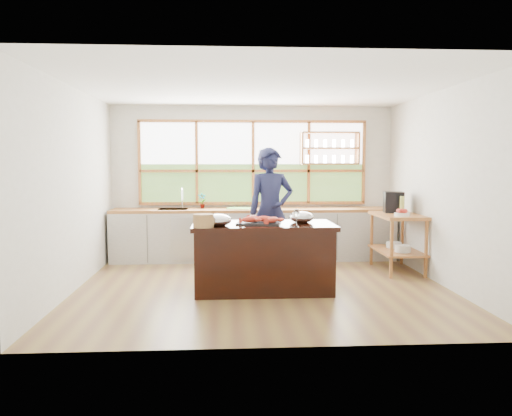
{
  "coord_description": "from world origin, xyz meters",
  "views": [
    {
      "loc": [
        -0.49,
        -6.68,
        1.7
      ],
      "look_at": [
        -0.07,
        0.15,
        1.07
      ],
      "focal_mm": 35.0,
      "sensor_mm": 36.0,
      "label": 1
    }
  ],
  "objects": [
    {
      "name": "ground_plane",
      "position": [
        0.0,
        0.0,
        0.0
      ],
      "size": [
        5.0,
        5.0,
        0.0
      ],
      "primitive_type": "plane",
      "color": "olive"
    },
    {
      "name": "wicker_basket",
      "position": [
        -0.77,
        -0.54,
        0.98
      ],
      "size": [
        0.26,
        0.26,
        0.16
      ],
      "primitive_type": "cylinder",
      "color": "#A17644",
      "rests_on": "island"
    },
    {
      "name": "right_shelf_unit",
      "position": [
        2.19,
        0.89,
        0.6
      ],
      "size": [
        0.62,
        1.1,
        0.9
      ],
      "color": "#9D4C28",
      "rests_on": "ground_plane"
    },
    {
      "name": "fruit_bowl",
      "position": [
        2.14,
        0.58,
        0.94
      ],
      "size": [
        0.23,
        0.23,
        0.11
      ],
      "color": "silver",
      "rests_on": "right_shelf_unit"
    },
    {
      "name": "lobster_pile",
      "position": [
        -0.04,
        -0.22,
        0.96
      ],
      "size": [
        0.52,
        0.44,
        0.08
      ],
      "color": "red",
      "rests_on": "slate_board"
    },
    {
      "name": "espresso_machine",
      "position": [
        2.19,
        1.12,
        1.07
      ],
      "size": [
        0.35,
        0.36,
        0.33
      ],
      "primitive_type": "cube",
      "rotation": [
        0.0,
        0.0,
        -0.19
      ],
      "color": "black",
      "rests_on": "right_shelf_unit"
    },
    {
      "name": "mixing_bowl_left",
      "position": [
        -0.58,
        -0.38,
        0.97
      ],
      "size": [
        0.33,
        0.33,
        0.16
      ],
      "primitive_type": "ellipsoid",
      "color": "#B0B1B6",
      "rests_on": "island"
    },
    {
      "name": "parchment_roll",
      "position": [
        -0.74,
        -0.02,
        0.94
      ],
      "size": [
        0.23,
        0.3,
        0.08
      ],
      "primitive_type": "cylinder",
      "rotation": [
        1.57,
        0.0,
        0.57
      ],
      "color": "white",
      "rests_on": "island"
    },
    {
      "name": "cutting_board",
      "position": [
        -0.26,
        1.94,
        0.91
      ],
      "size": [
        0.46,
        0.39,
        0.01
      ],
      "primitive_type": "cube",
      "rotation": [
        0.0,
        0.0,
        -0.24
      ],
      "color": "#6ED14E",
      "rests_on": "back_counter"
    },
    {
      "name": "potted_plant",
      "position": [
        -0.9,
        2.0,
        1.04
      ],
      "size": [
        0.16,
        0.13,
        0.27
      ],
      "primitive_type": "imported",
      "rotation": [
        0.0,
        0.0,
        0.26
      ],
      "color": "slate",
      "rests_on": "back_counter"
    },
    {
      "name": "slate_board",
      "position": [
        -0.07,
        -0.22,
        0.91
      ],
      "size": [
        0.6,
        0.48,
        0.02
      ],
      "primitive_type": "cube",
      "rotation": [
        0.0,
        0.0,
        -0.15
      ],
      "color": "black",
      "rests_on": "island"
    },
    {
      "name": "island",
      "position": [
        0.0,
        -0.2,
        0.45
      ],
      "size": [
        1.85,
        0.9,
        0.9
      ],
      "color": "black",
      "rests_on": "ground_plane"
    },
    {
      "name": "mixing_bowl_right",
      "position": [
        0.52,
        -0.1,
        0.97
      ],
      "size": [
        0.32,
        0.32,
        0.16
      ],
      "primitive_type": "ellipsoid",
      "color": "#B0B1B6",
      "rests_on": "island"
    },
    {
      "name": "wine_bottle",
      "position": [
        2.24,
        0.87,
        1.04
      ],
      "size": [
        0.09,
        0.09,
        0.28
      ],
      "primitive_type": "cylinder",
      "rotation": [
        0.0,
        0.0,
        -0.34
      ],
      "color": "#A7B14F",
      "rests_on": "right_shelf_unit"
    },
    {
      "name": "cook",
      "position": [
        0.18,
        0.74,
        0.96
      ],
      "size": [
        0.79,
        0.6,
        1.92
      ],
      "primitive_type": "imported",
      "rotation": [
        0.0,
        0.0,
        0.22
      ],
      "color": "#181B3C",
      "rests_on": "ground_plane"
    },
    {
      "name": "room_shell",
      "position": [
        0.02,
        0.51,
        1.75
      ],
      "size": [
        5.02,
        4.52,
        2.71
      ],
      "color": "silver",
      "rests_on": "ground_plane"
    },
    {
      "name": "wine_glass",
      "position": [
        0.39,
        -0.55,
        1.06
      ],
      "size": [
        0.08,
        0.08,
        0.22
      ],
      "color": "white",
      "rests_on": "island"
    },
    {
      "name": "back_counter",
      "position": [
        -0.02,
        1.94,
        0.45
      ],
      "size": [
        4.9,
        0.63,
        0.9
      ],
      "color": "beige",
      "rests_on": "ground_plane"
    }
  ]
}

